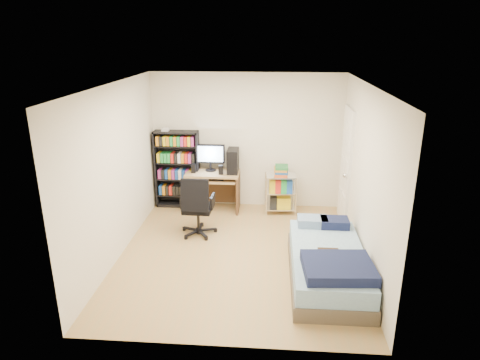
# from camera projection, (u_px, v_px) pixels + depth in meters

# --- Properties ---
(room) EXTENTS (3.58, 4.08, 2.58)m
(room) POSITION_uv_depth(u_px,v_px,m) (238.00, 175.00, 6.01)
(room) COLOR #A28351
(room) RESTS_ON ground
(media_shelf) EXTENTS (0.82, 0.27, 1.51)m
(media_shelf) POSITION_uv_depth(u_px,v_px,m) (177.00, 168.00, 8.00)
(media_shelf) COLOR black
(media_shelf) RESTS_ON room
(computer_desk) EXTENTS (0.98, 0.57, 1.23)m
(computer_desk) POSITION_uv_depth(u_px,v_px,m) (218.00, 175.00, 7.88)
(computer_desk) COLOR #A48554
(computer_desk) RESTS_ON room
(office_chair) EXTENTS (0.62, 0.62, 1.01)m
(office_chair) POSITION_uv_depth(u_px,v_px,m) (198.00, 217.00, 6.94)
(office_chair) COLOR black
(office_chair) RESTS_ON room
(wire_cart) EXTENTS (0.58, 0.43, 0.89)m
(wire_cart) POSITION_uv_depth(u_px,v_px,m) (281.00, 182.00, 7.74)
(wire_cart) COLOR white
(wire_cart) RESTS_ON room
(bed) EXTENTS (0.97, 1.95, 0.56)m
(bed) POSITION_uv_depth(u_px,v_px,m) (328.00, 264.00, 5.67)
(bed) COLOR brown
(bed) RESTS_ON room
(door) EXTENTS (0.12, 0.80, 2.00)m
(door) POSITION_uv_depth(u_px,v_px,m) (346.00, 167.00, 7.23)
(door) COLOR white
(door) RESTS_ON room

